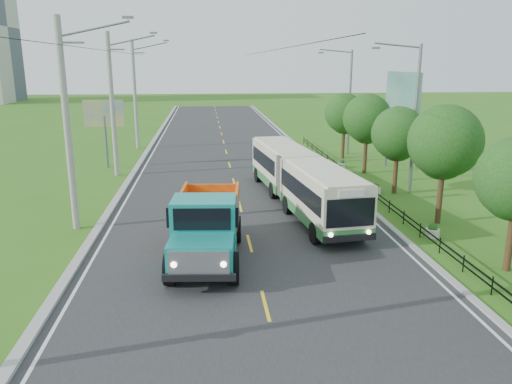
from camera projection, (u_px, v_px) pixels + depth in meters
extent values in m
plane|color=#346718|center=(265.00, 306.00, 16.75)|extent=(240.00, 240.00, 0.00)
cube|color=#28282B|center=(232.00, 176.00, 36.00)|extent=(14.00, 120.00, 0.02)
cube|color=#9E9E99|center=(131.00, 177.00, 35.28)|extent=(0.40, 120.00, 0.15)
cube|color=#9E9E99|center=(329.00, 173.00, 36.70)|extent=(0.30, 120.00, 0.10)
cube|color=silver|center=(139.00, 178.00, 35.34)|extent=(0.12, 120.00, 0.00)
cube|color=silver|center=(323.00, 174.00, 36.65)|extent=(0.12, 120.00, 0.00)
cube|color=yellow|center=(265.00, 305.00, 16.74)|extent=(0.12, 2.20, 0.00)
cube|color=black|center=(366.00, 189.00, 30.94)|extent=(0.04, 40.00, 0.60)
cylinder|color=gray|center=(67.00, 127.00, 23.34)|extent=(0.32, 0.32, 10.00)
cube|color=slate|center=(71.00, 43.00, 22.43)|extent=(1.20, 0.10, 0.10)
cube|color=slate|center=(128.00, 17.00, 22.41)|extent=(0.50, 0.18, 0.12)
cylinder|color=gray|center=(112.00, 106.00, 34.89)|extent=(0.32, 0.32, 10.00)
cube|color=slate|center=(116.00, 49.00, 33.99)|extent=(1.20, 0.10, 0.10)
cube|color=slate|center=(154.00, 33.00, 33.97)|extent=(0.50, 0.18, 0.12)
cylinder|color=gray|center=(135.00, 95.00, 46.45)|extent=(0.32, 0.32, 10.00)
cube|color=slate|center=(138.00, 53.00, 45.54)|extent=(1.20, 0.10, 0.10)
cube|color=slate|center=(166.00, 40.00, 45.52)|extent=(0.50, 0.18, 0.12)
cylinder|color=#382314|center=(511.00, 235.00, 19.26)|extent=(0.28, 0.28, 2.97)
cylinder|color=#382314|center=(440.00, 191.00, 24.99)|extent=(0.28, 0.28, 3.36)
sphere|color=#1F4012|center=(445.00, 141.00, 24.36)|extent=(3.60, 3.60, 3.60)
sphere|color=#1F4012|center=(443.00, 154.00, 25.04)|extent=(2.64, 2.64, 2.64)
cylinder|color=#382314|center=(396.00, 170.00, 30.81)|extent=(0.28, 0.28, 3.02)
sphere|color=#1F4012|center=(398.00, 133.00, 30.24)|extent=(3.24, 3.24, 3.24)
sphere|color=#1F4012|center=(398.00, 142.00, 30.91)|extent=(2.38, 2.38, 2.38)
cylinder|color=#382314|center=(365.00, 151.00, 36.56)|extent=(0.28, 0.28, 3.25)
sphere|color=#1F4012|center=(367.00, 118.00, 35.95)|extent=(3.48, 3.48, 3.48)
sphere|color=#1F4012|center=(367.00, 127.00, 36.63)|extent=(2.55, 2.55, 2.55)
cylinder|color=#382314|center=(343.00, 140.00, 42.36)|extent=(0.28, 0.28, 3.08)
sphere|color=#1F4012|center=(344.00, 113.00, 41.78)|extent=(3.30, 3.30, 3.30)
sphere|color=#1F4012|center=(345.00, 120.00, 42.45)|extent=(2.42, 2.42, 2.42)
cylinder|color=slate|center=(415.00, 121.00, 30.16)|extent=(0.20, 0.20, 9.00)
cylinder|color=slate|center=(398.00, 45.00, 28.92)|extent=(2.80, 0.10, 0.34)
cube|color=slate|center=(376.00, 48.00, 28.83)|extent=(0.45, 0.16, 0.12)
cylinder|color=slate|center=(350.00, 103.00, 43.64)|extent=(0.20, 0.20, 9.00)
cylinder|color=slate|center=(336.00, 51.00, 42.40)|extent=(2.80, 0.10, 0.34)
cube|color=slate|center=(321.00, 53.00, 42.31)|extent=(0.45, 0.16, 0.12)
cylinder|color=silver|center=(432.00, 233.00, 23.32)|extent=(0.64, 0.64, 0.40)
sphere|color=#1F4012|center=(433.00, 228.00, 23.26)|extent=(0.44, 0.44, 0.44)
cylinder|color=silver|center=(376.00, 191.00, 31.02)|extent=(0.64, 0.64, 0.40)
sphere|color=#1F4012|center=(376.00, 187.00, 30.96)|extent=(0.44, 0.44, 0.44)
cylinder|color=silver|center=(341.00, 165.00, 38.73)|extent=(0.64, 0.64, 0.40)
sphere|color=#1F4012|center=(341.00, 162.00, 38.66)|extent=(0.44, 0.44, 0.44)
cylinder|color=slate|center=(106.00, 142.00, 38.42)|extent=(0.20, 0.20, 4.00)
cube|color=yellow|center=(104.00, 113.00, 37.87)|extent=(3.00, 0.15, 2.00)
cylinder|color=slate|center=(413.00, 144.00, 34.18)|extent=(0.24, 0.24, 5.00)
cylinder|color=slate|center=(387.00, 134.00, 39.00)|extent=(0.24, 0.24, 5.00)
cube|color=#144C47|center=(402.00, 93.00, 35.76)|extent=(0.20, 6.00, 3.00)
cube|color=#2E7439|center=(322.00, 212.00, 24.68)|extent=(3.14, 7.38, 0.53)
cube|color=beige|center=(322.00, 189.00, 24.38)|extent=(3.14, 7.38, 1.84)
cube|color=black|center=(322.00, 189.00, 24.38)|extent=(3.11, 6.81, 0.91)
cube|color=#2E7439|center=(281.00, 177.00, 32.14)|extent=(3.08, 6.90, 0.53)
cube|color=beige|center=(281.00, 159.00, 31.84)|extent=(3.08, 6.90, 1.84)
cube|color=black|center=(281.00, 159.00, 31.84)|extent=(3.06, 6.34, 0.91)
cube|color=#4C4C4C|center=(298.00, 176.00, 28.29)|extent=(2.33, 1.19, 2.27)
cube|color=black|center=(351.00, 213.00, 21.01)|extent=(2.14, 0.29, 1.24)
cylinder|color=black|center=(315.00, 233.00, 22.40)|extent=(0.41, 1.02, 0.99)
cylinder|color=black|center=(360.00, 230.00, 22.83)|extent=(0.41, 1.02, 0.99)
cylinder|color=black|center=(287.00, 205.00, 26.83)|extent=(0.41, 1.02, 0.99)
cylinder|color=black|center=(325.00, 203.00, 27.27)|extent=(0.41, 1.02, 0.99)
cylinder|color=black|center=(273.00, 190.00, 29.91)|extent=(0.41, 1.02, 0.99)
cylinder|color=black|center=(307.00, 189.00, 30.34)|extent=(0.41, 1.02, 0.99)
cylinder|color=black|center=(258.00, 175.00, 34.07)|extent=(0.41, 1.02, 0.99)
cylinder|color=black|center=(288.00, 173.00, 34.50)|extent=(0.41, 1.02, 0.99)
cube|color=teal|center=(201.00, 255.00, 17.89)|extent=(2.46, 1.75, 1.11)
cube|color=teal|center=(204.00, 226.00, 19.36)|extent=(2.59, 1.98, 2.22)
cube|color=black|center=(204.00, 212.00, 19.22)|extent=(2.80, 1.67, 0.78)
cube|color=black|center=(207.00, 243.00, 20.49)|extent=(1.68, 6.74, 0.28)
cube|color=orange|center=(210.00, 205.00, 22.04)|extent=(2.83, 3.54, 1.44)
cylinder|color=black|center=(170.00, 269.00, 18.24)|extent=(0.49, 1.25, 1.22)
cylinder|color=black|center=(234.00, 268.00, 18.28)|extent=(0.49, 1.25, 1.22)
cylinder|color=black|center=(185.00, 229.00, 22.54)|extent=(0.49, 1.25, 1.22)
cylinder|color=black|center=(237.00, 229.00, 22.58)|extent=(0.49, 1.25, 1.22)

